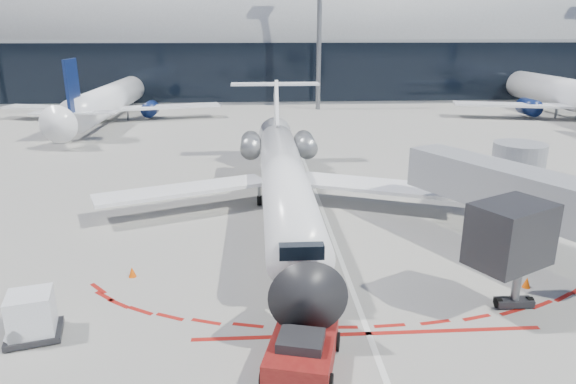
{
  "coord_description": "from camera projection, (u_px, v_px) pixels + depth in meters",
  "views": [
    {
      "loc": [
        -4.3,
        -28.97,
        11.57
      ],
      "look_at": [
        -2.51,
        -0.23,
        2.38
      ],
      "focal_mm": 32.0,
      "sensor_mm": 36.0,
      "label": 1
    }
  ],
  "objects": [
    {
      "name": "bg_airliner_0",
      "position": [
        109.0,
        78.0,
        67.14
      ],
      "size": [
        33.31,
        35.27,
        10.78
      ],
      "primitive_type": null,
      "color": "white",
      "rests_on": "ground"
    },
    {
      "name": "ground",
      "position": [
        329.0,
        227.0,
        31.32
      ],
      "size": [
        260.0,
        260.0,
        0.0
      ],
      "primitive_type": "plane",
      "color": "slate",
      "rests_on": "ground"
    },
    {
      "name": "safety_cone_right",
      "position": [
        527.0,
        282.0,
        23.96
      ],
      "size": [
        0.37,
        0.37,
        0.52
      ],
      "primitive_type": "cone",
      "color": "#EB5104",
      "rests_on": "ground"
    },
    {
      "name": "light_mast_centre",
      "position": [
        319.0,
        22.0,
        73.46
      ],
      "size": [
        0.7,
        0.7,
        25.0
      ],
      "primitive_type": "cylinder",
      "color": "slate",
      "rests_on": "ground"
    },
    {
      "name": "terminal_building",
      "position": [
        279.0,
        47.0,
        90.51
      ],
      "size": [
        150.0,
        24.15,
        24.0
      ],
      "color": "gray",
      "rests_on": "ground"
    },
    {
      "name": "uld_container",
      "position": [
        32.0,
        316.0,
        19.86
      ],
      "size": [
        2.39,
        2.17,
        1.9
      ],
      "rotation": [
        0.0,
        0.0,
        0.26
      ],
      "color": "black",
      "rests_on": "ground"
    },
    {
      "name": "apron_stop_bar",
      "position": [
        368.0,
        334.0,
        20.38
      ],
      "size": [
        14.0,
        0.25,
        0.01
      ],
      "primitive_type": "cube",
      "color": "maroon",
      "rests_on": "ground"
    },
    {
      "name": "regional_jet",
      "position": [
        284.0,
        175.0,
        33.22
      ],
      "size": [
        24.58,
        30.31,
        7.59
      ],
      "color": "white",
      "rests_on": "ground"
    },
    {
      "name": "ramp_worker",
      "position": [
        289.0,
        295.0,
        21.46
      ],
      "size": [
        0.7,
        0.46,
        1.9
      ],
      "primitive_type": "imported",
      "rotation": [
        0.0,
        0.0,
        3.13
      ],
      "color": "#AFDF17",
      "rests_on": "ground"
    },
    {
      "name": "pushback_tug",
      "position": [
        302.0,
        351.0,
        18.19
      ],
      "size": [
        3.14,
        5.81,
        1.48
      ],
      "rotation": [
        0.0,
        0.0,
        -0.25
      ],
      "color": "#5E0D0D",
      "rests_on": "ground"
    },
    {
      "name": "apron_centerline",
      "position": [
        324.0,
        216.0,
        33.22
      ],
      "size": [
        0.25,
        40.0,
        0.01
      ],
      "primitive_type": "cube",
      "color": "silver",
      "rests_on": "ground"
    },
    {
      "name": "safety_cone_left",
      "position": [
        132.0,
        272.0,
        24.99
      ],
      "size": [
        0.37,
        0.37,
        0.52
      ],
      "primitive_type": "cone",
      "color": "#EB5104",
      "rests_on": "ground"
    },
    {
      "name": "jet_bridge",
      "position": [
        515.0,
        192.0,
        28.12
      ],
      "size": [
        10.03,
        15.2,
        4.9
      ],
      "color": "gray",
      "rests_on": "ground"
    },
    {
      "name": "bg_airliner_1",
      "position": [
        575.0,
        73.0,
        68.32
      ],
      "size": [
        37.05,
        39.23,
        11.99
      ],
      "primitive_type": null,
      "color": "white",
      "rests_on": "ground"
    }
  ]
}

